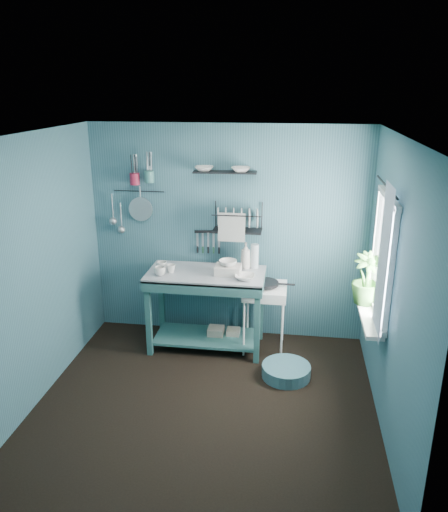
# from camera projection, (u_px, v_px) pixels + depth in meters

# --- Properties ---
(floor) EXTENTS (3.20, 3.20, 0.00)m
(floor) POSITION_uv_depth(u_px,v_px,m) (206.00, 402.00, 4.79)
(floor) COLOR black
(floor) RESTS_ON ground
(ceiling) EXTENTS (3.20, 3.20, 0.00)m
(ceiling) POSITION_uv_depth(u_px,v_px,m) (203.00, 136.00, 3.98)
(ceiling) COLOR silver
(ceiling) RESTS_ON ground
(wall_back) EXTENTS (3.20, 0.00, 3.20)m
(wall_back) POSITION_uv_depth(u_px,v_px,m) (228.00, 234.00, 5.79)
(wall_back) COLOR #345F6C
(wall_back) RESTS_ON ground
(wall_front) EXTENTS (3.20, 0.00, 3.20)m
(wall_front) POSITION_uv_depth(u_px,v_px,m) (160.00, 374.00, 2.98)
(wall_front) COLOR #345F6C
(wall_front) RESTS_ON ground
(wall_left) EXTENTS (0.00, 3.00, 3.00)m
(wall_left) POSITION_uv_depth(u_px,v_px,m) (34.00, 272.00, 4.60)
(wall_left) COLOR #345F6C
(wall_left) RESTS_ON ground
(wall_right) EXTENTS (0.00, 3.00, 3.00)m
(wall_right) POSITION_uv_depth(u_px,v_px,m) (393.00, 292.00, 4.17)
(wall_right) COLOR #345F6C
(wall_right) RESTS_ON ground
(work_counter) EXTENTS (1.40, 0.87, 0.92)m
(work_counter) POSITION_uv_depth(u_px,v_px,m) (206.00, 310.00, 5.67)
(work_counter) COLOR #2D5F5D
(work_counter) RESTS_ON floor
(mug_left) EXTENTS (0.12, 0.12, 0.10)m
(mug_left) POSITION_uv_depth(u_px,v_px,m) (160.00, 271.00, 5.42)
(mug_left) COLOR silver
(mug_left) RESTS_ON work_counter
(mug_mid) EXTENTS (0.14, 0.14, 0.09)m
(mug_mid) POSITION_uv_depth(u_px,v_px,m) (171.00, 269.00, 5.50)
(mug_mid) COLOR silver
(mug_mid) RESTS_ON work_counter
(mug_right) EXTENTS (0.17, 0.17, 0.10)m
(mug_right) POSITION_uv_depth(u_px,v_px,m) (162.00, 266.00, 5.58)
(mug_right) COLOR silver
(mug_right) RESTS_ON work_counter
(wash_tub) EXTENTS (0.28, 0.22, 0.10)m
(wash_tub) POSITION_uv_depth(u_px,v_px,m) (228.00, 270.00, 5.45)
(wash_tub) COLOR beige
(wash_tub) RESTS_ON work_counter
(tub_bowl) EXTENTS (0.20, 0.19, 0.06)m
(tub_bowl) POSITION_uv_depth(u_px,v_px,m) (228.00, 263.00, 5.43)
(tub_bowl) COLOR silver
(tub_bowl) RESTS_ON wash_tub
(soap_bottle) EXTENTS (0.12, 0.12, 0.30)m
(soap_bottle) POSITION_uv_depth(u_px,v_px,m) (246.00, 256.00, 5.61)
(soap_bottle) COLOR beige
(soap_bottle) RESTS_ON work_counter
(water_bottle) EXTENTS (0.09, 0.09, 0.28)m
(water_bottle) POSITION_uv_depth(u_px,v_px,m) (255.00, 256.00, 5.61)
(water_bottle) COLOR silver
(water_bottle) RESTS_ON work_counter
(counter_bowl) EXTENTS (0.22, 0.22, 0.05)m
(counter_bowl) POSITION_uv_depth(u_px,v_px,m) (245.00, 277.00, 5.31)
(counter_bowl) COLOR silver
(counter_bowl) RESTS_ON work_counter
(hotplate_stand) EXTENTS (0.54, 0.54, 0.77)m
(hotplate_stand) POSITION_uv_depth(u_px,v_px,m) (264.00, 317.00, 5.67)
(hotplate_stand) COLOR white
(hotplate_stand) RESTS_ON floor
(frying_pan) EXTENTS (0.30, 0.30, 0.03)m
(frying_pan) POSITION_uv_depth(u_px,v_px,m) (265.00, 283.00, 5.53)
(frying_pan) COLOR black
(frying_pan) RESTS_ON hotplate_stand
(knife_strip) EXTENTS (0.32, 0.07, 0.03)m
(knife_strip) POSITION_uv_depth(u_px,v_px,m) (208.00, 232.00, 5.78)
(knife_strip) COLOR black
(knife_strip) RESTS_ON wall_back
(dish_rack) EXTENTS (0.56, 0.26, 0.32)m
(dish_rack) POSITION_uv_depth(u_px,v_px,m) (238.00, 218.00, 5.57)
(dish_rack) COLOR black
(dish_rack) RESTS_ON wall_back
(upper_shelf) EXTENTS (0.71, 0.22, 0.02)m
(upper_shelf) POSITION_uv_depth(u_px,v_px,m) (225.00, 172.00, 5.46)
(upper_shelf) COLOR black
(upper_shelf) RESTS_ON wall_back
(shelf_bowl_left) EXTENTS (0.23, 0.23, 0.05)m
(shelf_bowl_left) POSITION_uv_depth(u_px,v_px,m) (204.00, 169.00, 5.48)
(shelf_bowl_left) COLOR silver
(shelf_bowl_left) RESTS_ON upper_shelf
(shelf_bowl_right) EXTENTS (0.23, 0.23, 0.05)m
(shelf_bowl_right) POSITION_uv_depth(u_px,v_px,m) (241.00, 168.00, 5.42)
(shelf_bowl_right) COLOR silver
(shelf_bowl_right) RESTS_ON upper_shelf
(utensil_cup_magenta) EXTENTS (0.11, 0.11, 0.13)m
(utensil_cup_magenta) POSITION_uv_depth(u_px,v_px,m) (135.00, 179.00, 5.65)
(utensil_cup_magenta) COLOR #A41E3A
(utensil_cup_magenta) RESTS_ON wall_back
(utensil_cup_teal) EXTENTS (0.11, 0.11, 0.13)m
(utensil_cup_teal) POSITION_uv_depth(u_px,v_px,m) (149.00, 177.00, 5.62)
(utensil_cup_teal) COLOR #397771
(utensil_cup_teal) RESTS_ON wall_back
(colander) EXTENTS (0.28, 0.03, 0.28)m
(colander) POSITION_uv_depth(u_px,v_px,m) (141.00, 209.00, 5.79)
(colander) COLOR #AEB2B6
(colander) RESTS_ON wall_back
(ladle_outer) EXTENTS (0.01, 0.01, 0.30)m
(ladle_outer) POSITION_uv_depth(u_px,v_px,m) (112.00, 207.00, 5.84)
(ladle_outer) COLOR #AEB2B6
(ladle_outer) RESTS_ON wall_back
(ladle_inner) EXTENTS (0.01, 0.01, 0.30)m
(ladle_inner) POSITION_uv_depth(u_px,v_px,m) (121.00, 215.00, 5.86)
(ladle_inner) COLOR #AEB2B6
(ladle_inner) RESTS_ON wall_back
(hook_rail) EXTENTS (0.60, 0.01, 0.01)m
(hook_rail) POSITION_uv_depth(u_px,v_px,m) (139.00, 191.00, 5.75)
(hook_rail) COLOR black
(hook_rail) RESTS_ON wall_back
(window_glass) EXTENTS (0.00, 1.10, 1.10)m
(window_glass) POSITION_uv_depth(u_px,v_px,m) (384.00, 257.00, 4.54)
(window_glass) COLOR white
(window_glass) RESTS_ON wall_right
(windowsill) EXTENTS (0.16, 0.95, 0.04)m
(windowsill) POSITION_uv_depth(u_px,v_px,m) (369.00, 315.00, 4.75)
(windowsill) COLOR white
(windowsill) RESTS_ON wall_right
(curtain) EXTENTS (0.00, 1.35, 1.35)m
(curtain) POSITION_uv_depth(u_px,v_px,m) (383.00, 263.00, 4.25)
(curtain) COLOR silver
(curtain) RESTS_ON wall_right
(curtain_rod) EXTENTS (0.02, 1.05, 0.02)m
(curtain_rod) POSITION_uv_depth(u_px,v_px,m) (387.00, 186.00, 4.34)
(curtain_rod) COLOR black
(curtain_rod) RESTS_ON wall_right
(potted_plant) EXTENTS (0.36, 0.36, 0.52)m
(potted_plant) POSITION_uv_depth(u_px,v_px,m) (367.00, 279.00, 4.88)
(potted_plant) COLOR #37712D
(potted_plant) RESTS_ON windowsill
(storage_tin_large) EXTENTS (0.18, 0.18, 0.22)m
(storage_tin_large) POSITION_uv_depth(u_px,v_px,m) (216.00, 336.00, 5.82)
(storage_tin_large) COLOR tan
(storage_tin_large) RESTS_ON floor
(storage_tin_small) EXTENTS (0.15, 0.15, 0.20)m
(storage_tin_small) POSITION_uv_depth(u_px,v_px,m) (233.00, 337.00, 5.82)
(storage_tin_small) COLOR tan
(storage_tin_small) RESTS_ON floor
(floor_basin) EXTENTS (0.51, 0.51, 0.13)m
(floor_basin) POSITION_uv_depth(u_px,v_px,m) (286.00, 371.00, 5.19)
(floor_basin) COLOR #3F6F7C
(floor_basin) RESTS_ON floor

